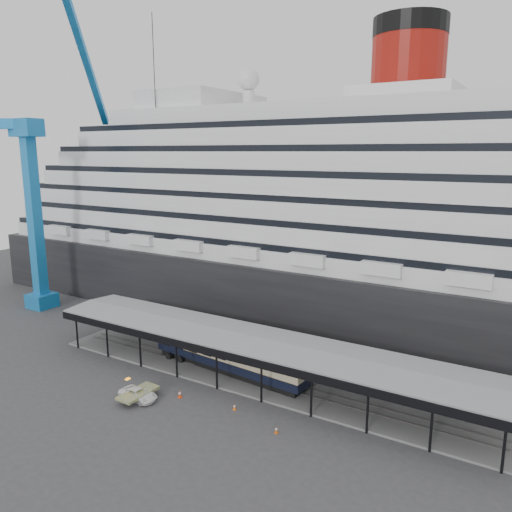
% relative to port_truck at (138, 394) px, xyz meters
% --- Properties ---
extents(ground, '(200.00, 200.00, 0.00)m').
position_rel_port_truck_xyz_m(ground, '(8.69, 5.46, -0.62)').
color(ground, '#363638').
rests_on(ground, ground).
extents(cruise_ship, '(130.00, 30.00, 43.90)m').
position_rel_port_truck_xyz_m(cruise_ship, '(8.74, 37.46, 17.73)').
color(cruise_ship, black).
rests_on(cruise_ship, ground).
extents(platform_canopy, '(56.00, 9.18, 5.30)m').
position_rel_port_truck_xyz_m(platform_canopy, '(8.69, 10.46, 1.74)').
color(platform_canopy, slate).
rests_on(platform_canopy, ground).
extents(crane_blue, '(22.63, 19.19, 47.60)m').
position_rel_port_truck_xyz_m(crane_blue, '(-36.42, 16.08, 19.34)').
color(crane_blue, '#1975BD').
rests_on(crane_blue, ground).
extents(port_truck, '(4.52, 2.18, 1.24)m').
position_rel_port_truck_xyz_m(port_truck, '(0.00, 0.00, 0.00)').
color(port_truck, white).
rests_on(port_truck, ground).
extents(pullman_carriage, '(21.39, 4.60, 20.84)m').
position_rel_port_truck_xyz_m(pullman_carriage, '(4.52, 10.46, 1.92)').
color(pullman_carriage, black).
rests_on(pullman_carriage, ground).
extents(traffic_cone_left, '(0.53, 0.53, 0.83)m').
position_rel_port_truck_xyz_m(traffic_cone_left, '(3.52, 2.65, -0.21)').
color(traffic_cone_left, '#E53C0C').
rests_on(traffic_cone_left, ground).
extents(traffic_cone_mid, '(0.35, 0.35, 0.65)m').
position_rel_port_truck_xyz_m(traffic_cone_mid, '(10.04, 3.51, -0.30)').
color(traffic_cone_mid, orange).
rests_on(traffic_cone_mid, ground).
extents(traffic_cone_right, '(0.40, 0.40, 0.67)m').
position_rel_port_truck_xyz_m(traffic_cone_right, '(15.83, 1.95, -0.28)').
color(traffic_cone_right, '#D1570B').
rests_on(traffic_cone_right, ground).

